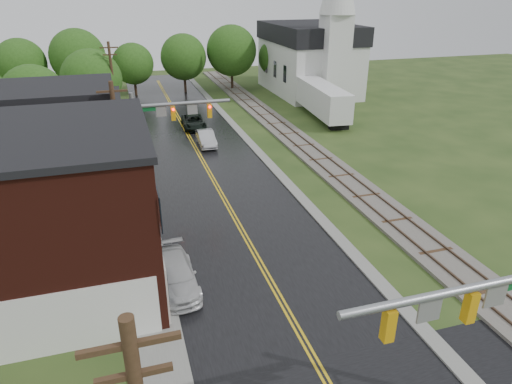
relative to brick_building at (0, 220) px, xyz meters
name	(u,v)px	position (x,y,z in m)	size (l,w,h in m)	color
main_road	(205,165)	(12.48, 15.00, -4.15)	(10.00, 90.00, 0.02)	black
curb_right	(249,142)	(17.88, 20.00, -4.15)	(0.80, 70.00, 0.12)	gray
sidewalk_left	(135,197)	(6.28, 10.00, -4.15)	(2.40, 50.00, 0.12)	gray
brick_building	(0,220)	(0.00, 0.00, 0.00)	(14.30, 10.30, 8.30)	#43160E
yellow_house	(58,158)	(1.48, 11.00, -0.95)	(8.00, 7.00, 6.40)	tan
darkred_building	(81,134)	(2.48, 20.00, -1.95)	(7.00, 6.00, 4.40)	#3F0F0C
church	(313,52)	(32.48, 38.74, 1.68)	(10.40, 18.40, 20.00)	silver
railroad	(292,137)	(22.48, 20.00, -4.05)	(3.20, 80.00, 0.30)	#59544C
traffic_signal_near	(487,316)	(15.96, -13.00, 0.82)	(7.34, 0.30, 7.20)	gray
traffic_signal_far	(164,121)	(9.01, 12.00, 0.82)	(7.34, 0.43, 7.20)	gray
utility_pole_b	(120,150)	(5.68, 7.00, 0.57)	(1.80, 0.28, 9.00)	#382616
utility_pole_c	(113,84)	(5.68, 29.00, 0.57)	(1.80, 0.28, 9.00)	#382616
tree_left_c	(36,99)	(-1.36, 24.90, 0.36)	(6.00, 6.00, 7.65)	black
tree_left_e	(93,81)	(3.64, 30.90, 0.66)	(6.40, 6.40, 8.16)	black
suv_dark	(194,122)	(13.48, 26.37, -3.46)	(2.28, 4.95, 1.37)	black
sedan_silver	(206,138)	(13.63, 20.18, -3.44)	(1.50, 4.30, 1.42)	#B0B0B5
pickup_white	(175,275)	(7.68, -1.81, -3.42)	(2.04, 5.02, 1.46)	silver
semi_trailer	(322,99)	(28.43, 26.12, -1.86)	(3.64, 12.42, 3.86)	black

